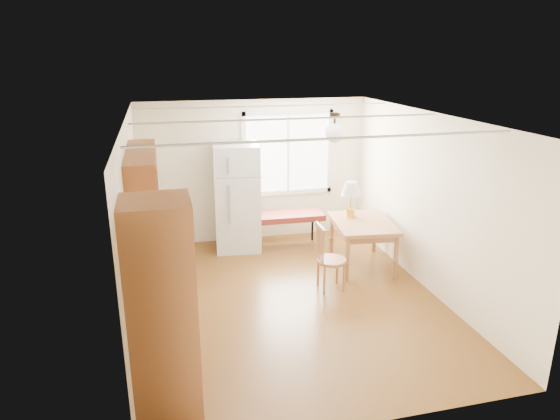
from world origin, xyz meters
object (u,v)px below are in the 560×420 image
object	(u,v)px
refrigerator	(237,197)
bench	(285,217)
dining_table	(363,228)
chair	(325,254)

from	to	relation	value
refrigerator	bench	world-z (taller)	refrigerator
dining_table	refrigerator	bearing A→B (deg)	152.03
refrigerator	dining_table	xyz separation A→B (m)	(1.79, -1.23, -0.28)
dining_table	chair	size ratio (longest dim) A/B	1.32
chair	dining_table	bearing A→B (deg)	39.19
refrigerator	dining_table	distance (m)	2.19
refrigerator	chair	size ratio (longest dim) A/B	1.89
bench	dining_table	size ratio (longest dim) A/B	1.04
bench	chair	size ratio (longest dim) A/B	1.38
refrigerator	bench	size ratio (longest dim) A/B	1.37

